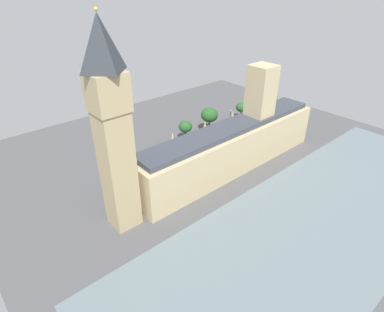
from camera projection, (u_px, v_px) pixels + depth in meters
ground_plane at (225, 165)px, 110.41m from camera, size 145.28×145.28×0.00m
river_thames at (322, 217)px, 86.42m from camera, size 42.18×130.76×0.25m
parliament_building at (234, 143)px, 105.60m from camera, size 12.74×73.06×32.82m
clock_tower at (113, 130)px, 71.56m from camera, size 7.89×7.89×52.53m
double_decker_bus_by_river_gate at (239, 129)px, 130.16m from camera, size 2.95×10.58×4.75m
car_black_near_tower at (214, 141)px, 124.16m from camera, size 2.15×4.33×1.74m
car_blue_trailing at (190, 152)px, 116.67m from camera, size 1.98×4.83×1.74m
car_yellow_cab_under_trees at (153, 164)px, 108.96m from camera, size 2.24×4.49×1.74m
pedestrian_midblock at (246, 141)px, 124.56m from camera, size 0.46×0.57×1.51m
pedestrian_corner at (250, 138)px, 126.59m from camera, size 0.58×0.67×1.67m
plane_tree_leading at (185, 127)px, 123.69m from camera, size 5.32×5.32×8.31m
plane_tree_far_end at (241, 107)px, 142.20m from camera, size 4.90×4.90×7.96m
plane_tree_opposite_hall at (209, 115)px, 129.43m from camera, size 6.96×6.96×10.72m
street_lamp_kerbside at (230, 114)px, 137.89m from camera, size 0.56×0.56×6.76m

